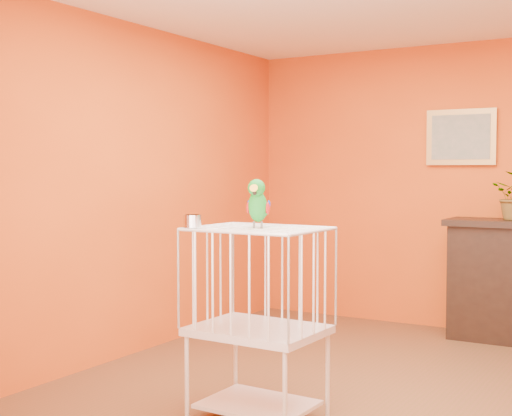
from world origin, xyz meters
The scene contains 6 objects.
ground centered at (0.00, 0.00, 0.00)m, with size 4.50×4.50×0.00m, color brown.
room_shell centered at (0.00, 0.00, 1.58)m, with size 4.50×4.50×4.50m.
framed_picture centered at (0.00, 2.22, 1.75)m, with size 0.62×0.04×0.50m.
birdcage centered at (-0.39, -0.72, 0.58)m, with size 0.74×0.58×1.12m.
feed_cup centered at (-0.70, -0.93, 1.16)m, with size 0.10×0.10×0.07m, color silver.
parrot centered at (-0.40, -0.72, 1.26)m, with size 0.15×0.26×0.28m.
Camera 1 is at (1.67, -4.24, 1.45)m, focal length 50.00 mm.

